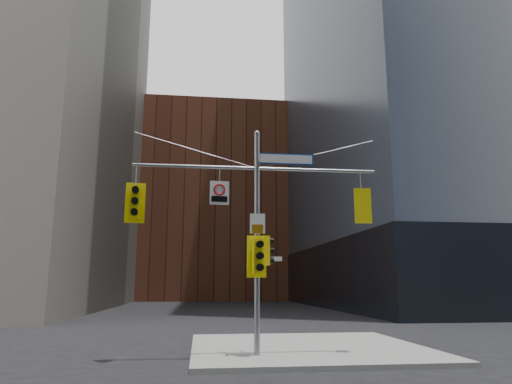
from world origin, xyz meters
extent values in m
plane|color=black|center=(0.00, 0.00, 0.00)|extent=(160.00, 160.00, 0.00)
cube|color=gray|center=(2.00, 4.00, 0.07)|extent=(8.00, 8.00, 0.15)
cube|color=black|center=(28.00, 32.00, 3.00)|extent=(36.40, 36.40, 6.00)
cube|color=brown|center=(0.00, 58.00, 14.00)|extent=(26.00, 20.00, 28.00)
cylinder|color=gray|center=(0.00, 2.00, 3.60)|extent=(0.18, 0.18, 7.20)
sphere|color=gray|center=(0.00, 2.00, 7.20)|extent=(0.20, 0.20, 0.20)
cylinder|color=gray|center=(-2.00, 2.00, 6.00)|extent=(4.00, 0.11, 0.11)
cylinder|color=gray|center=(2.00, 2.00, 6.00)|extent=(4.00, 0.11, 0.11)
cylinder|color=gray|center=(0.00, 1.65, 6.00)|extent=(0.10, 0.70, 0.10)
cylinder|color=gray|center=(-2.00, 2.00, 6.55)|extent=(4.00, 0.02, 1.12)
cylinder|color=gray|center=(2.00, 2.00, 6.55)|extent=(4.00, 0.02, 1.12)
cube|color=yellow|center=(-3.86, 2.00, 4.80)|extent=(0.36, 0.27, 1.04)
cube|color=yellow|center=(-3.88, 2.18, 4.80)|extent=(0.61, 0.10, 1.29)
cylinder|color=black|center=(-3.84, 1.80, 5.15)|extent=(0.23, 0.18, 0.22)
cylinder|color=black|center=(-3.85, 1.88, 5.15)|extent=(0.19, 0.04, 0.19)
cylinder|color=black|center=(-3.84, 1.80, 4.80)|extent=(0.23, 0.18, 0.22)
cylinder|color=black|center=(-3.85, 1.88, 4.80)|extent=(0.19, 0.04, 0.19)
cylinder|color=black|center=(-3.84, 1.80, 4.45)|extent=(0.23, 0.18, 0.22)
cylinder|color=black|center=(-3.85, 1.88, 4.45)|extent=(0.19, 0.04, 0.19)
cube|color=yellow|center=(3.51, 2.00, 4.80)|extent=(0.33, 0.25, 0.94)
cube|color=yellow|center=(3.50, 1.84, 4.80)|extent=(0.56, 0.10, 1.17)
cylinder|color=black|center=(3.53, 2.18, 5.11)|extent=(0.21, 0.17, 0.20)
cylinder|color=black|center=(3.53, 2.11, 5.11)|extent=(0.17, 0.04, 0.17)
cylinder|color=black|center=(3.53, 2.18, 4.80)|extent=(0.21, 0.17, 0.20)
cylinder|color=black|center=(3.53, 2.11, 4.80)|extent=(0.17, 0.04, 0.17)
cylinder|color=black|center=(3.53, 2.18, 4.49)|extent=(0.21, 0.17, 0.20)
cylinder|color=#0CE559|center=(3.53, 2.11, 4.49)|extent=(0.17, 0.04, 0.17)
cube|color=yellow|center=(0.28, 2.00, 3.32)|extent=(0.24, 0.32, 0.93)
cylinder|color=black|center=(0.46, 2.02, 3.62)|extent=(0.16, 0.21, 0.19)
cylinder|color=black|center=(0.39, 2.01, 3.62)|extent=(0.03, 0.17, 0.17)
cylinder|color=black|center=(0.46, 2.02, 3.32)|extent=(0.16, 0.21, 0.19)
cylinder|color=black|center=(0.39, 2.01, 3.32)|extent=(0.03, 0.17, 0.17)
cylinder|color=black|center=(0.46, 2.02, 3.01)|extent=(0.16, 0.21, 0.19)
cylinder|color=black|center=(0.39, 2.01, 3.01)|extent=(0.03, 0.17, 0.17)
cube|color=yellow|center=(0.00, 1.72, 3.12)|extent=(0.37, 0.29, 1.06)
cube|color=yellow|center=(-0.03, 1.90, 3.12)|extent=(0.62, 0.13, 1.31)
cylinder|color=black|center=(0.03, 1.52, 3.47)|extent=(0.24, 0.19, 0.22)
cylinder|color=black|center=(0.02, 1.60, 3.47)|extent=(0.19, 0.05, 0.19)
cylinder|color=black|center=(0.03, 1.52, 3.12)|extent=(0.24, 0.19, 0.22)
cylinder|color=black|center=(0.02, 1.60, 3.12)|extent=(0.19, 0.05, 0.19)
cylinder|color=black|center=(0.03, 1.52, 2.77)|extent=(0.24, 0.19, 0.22)
cylinder|color=black|center=(0.02, 1.60, 2.77)|extent=(0.19, 0.05, 0.19)
cube|color=navy|center=(0.94, 2.00, 6.35)|extent=(1.94, 0.05, 0.38)
cube|color=silver|center=(0.94, 1.98, 6.35)|extent=(1.83, 0.02, 0.29)
cube|color=silver|center=(-1.22, 1.98, 5.15)|extent=(0.62, 0.08, 0.77)
torus|color=#B20A0A|center=(-1.22, 1.96, 5.25)|extent=(0.38, 0.08, 0.38)
cube|color=black|center=(-1.22, 1.96, 4.94)|extent=(0.51, 0.05, 0.19)
cube|color=silver|center=(0.00, 1.88, 4.16)|extent=(0.49, 0.07, 0.64)
cube|color=#D88C00|center=(0.00, 1.86, 3.99)|extent=(0.35, 0.04, 0.28)
cube|color=silver|center=(0.45, 2.00, 3.06)|extent=(0.72, 0.09, 0.14)
cube|color=#145926|center=(0.00, 2.45, 2.91)|extent=(0.11, 0.74, 0.15)
camera|label=1|loc=(-1.77, -12.43, 2.29)|focal=32.00mm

